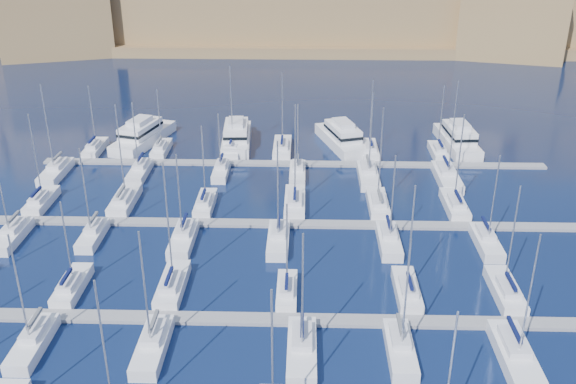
{
  "coord_description": "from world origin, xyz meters",
  "views": [
    {
      "loc": [
        1.99,
        -67.84,
        40.49
      ],
      "look_at": [
        -0.09,
        6.0,
        6.81
      ],
      "focal_mm": 40.0,
      "sensor_mm": 36.0,
      "label": 1
    }
  ],
  "objects_px": {
    "motor_yacht_b": "(236,136)",
    "motor_yacht_a": "(142,135)",
    "motor_yacht_c": "(342,137)",
    "motor_yacht_d": "(458,138)"
  },
  "relations": [
    {
      "from": "motor_yacht_b",
      "to": "motor_yacht_a",
      "type": "bearing_deg",
      "value": 179.09
    },
    {
      "from": "motor_yacht_b",
      "to": "motor_yacht_c",
      "type": "distance_m",
      "value": 19.0
    },
    {
      "from": "motor_yacht_b",
      "to": "motor_yacht_c",
      "type": "height_order",
      "value": "same"
    },
    {
      "from": "motor_yacht_b",
      "to": "motor_yacht_c",
      "type": "relative_size",
      "value": 0.98
    },
    {
      "from": "motor_yacht_a",
      "to": "motor_yacht_c",
      "type": "xyz_separation_m",
      "value": [
        36.16,
        -0.33,
        0.0
      ]
    },
    {
      "from": "motor_yacht_b",
      "to": "motor_yacht_c",
      "type": "xyz_separation_m",
      "value": [
        19.0,
        -0.06,
        0.0
      ]
    },
    {
      "from": "motor_yacht_b",
      "to": "motor_yacht_d",
      "type": "relative_size",
      "value": 1.01
    },
    {
      "from": "motor_yacht_a",
      "to": "motor_yacht_b",
      "type": "xyz_separation_m",
      "value": [
        17.16,
        -0.27,
        0.0
      ]
    },
    {
      "from": "motor_yacht_b",
      "to": "motor_yacht_d",
      "type": "bearing_deg",
      "value": -0.13
    },
    {
      "from": "motor_yacht_a",
      "to": "motor_yacht_d",
      "type": "bearing_deg",
      "value": -0.37
    }
  ]
}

